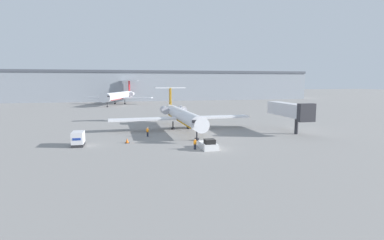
# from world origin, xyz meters

# --- Properties ---
(ground_plane) EXTENTS (600.00, 600.00, 0.00)m
(ground_plane) POSITION_xyz_m (0.00, 0.00, 0.00)
(ground_plane) COLOR gray
(terminal_building) EXTENTS (180.00, 16.80, 15.76)m
(terminal_building) POSITION_xyz_m (0.00, 120.00, 7.91)
(terminal_building) COLOR #8C939E
(terminal_building) RESTS_ON ground
(airplane_main) EXTENTS (30.15, 29.43, 8.69)m
(airplane_main) POSITION_xyz_m (-0.44, 19.42, 3.07)
(airplane_main) COLOR white
(airplane_main) RESTS_ON ground
(pushback_tug) EXTENTS (2.23, 4.00, 1.63)m
(pushback_tug) POSITION_xyz_m (0.06, 0.47, 0.59)
(pushback_tug) COLOR silver
(pushback_tug) RESTS_ON ground
(luggage_cart) EXTENTS (1.76, 3.10, 2.30)m
(luggage_cart) POSITION_xyz_m (-19.60, 7.02, 1.15)
(luggage_cart) COLOR #232326
(luggage_cart) RESTS_ON ground
(worker_near_tug) EXTENTS (0.40, 0.24, 1.63)m
(worker_near_tug) POSITION_xyz_m (-2.03, 0.46, 0.85)
(worker_near_tug) COLOR #232838
(worker_near_tug) RESTS_ON ground
(worker_by_wing) EXTENTS (0.40, 0.24, 1.73)m
(worker_by_wing) POSITION_xyz_m (-8.17, 12.74, 0.90)
(worker_by_wing) COLOR #232838
(worker_by_wing) RESTS_ON ground
(traffic_cone_left) EXTENTS (0.72, 0.72, 0.82)m
(traffic_cone_left) POSITION_xyz_m (-11.98, 7.59, 0.39)
(traffic_cone_left) COLOR black
(traffic_cone_left) RESTS_ON ground
(airplane_parked_far_left) EXTENTS (29.38, 35.29, 10.58)m
(airplane_parked_far_left) POSITION_xyz_m (-14.23, 94.69, 3.70)
(airplane_parked_far_left) COLOR silver
(airplane_parked_far_left) RESTS_ON ground
(jet_bridge) EXTENTS (3.20, 13.30, 6.19)m
(jet_bridge) POSITION_xyz_m (20.37, 11.62, 4.45)
(jet_bridge) COLOR #2D2D33
(jet_bridge) RESTS_ON ground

